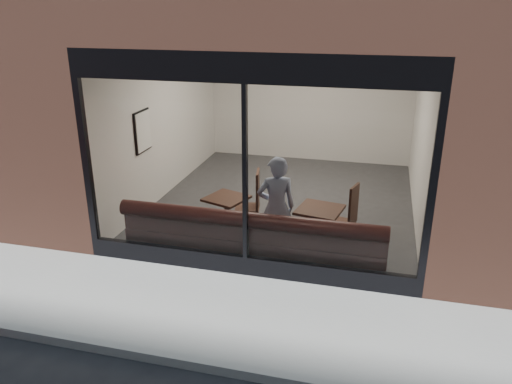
% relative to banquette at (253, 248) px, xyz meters
% --- Properties ---
extents(ground, '(120.00, 120.00, 0.00)m').
position_rel_banquette_xyz_m(ground, '(0.00, -2.45, -0.23)').
color(ground, black).
rests_on(ground, ground).
extents(sidewalk_near, '(40.00, 2.00, 0.01)m').
position_rel_banquette_xyz_m(sidewalk_near, '(0.00, -1.45, -0.22)').
color(sidewalk_near, gray).
rests_on(sidewalk_near, ground).
extents(kerb_near, '(40.00, 0.10, 0.12)m').
position_rel_banquette_xyz_m(kerb_near, '(0.00, -2.50, -0.17)').
color(kerb_near, gray).
rests_on(kerb_near, ground).
extents(host_building_pier_left, '(2.50, 12.00, 3.20)m').
position_rel_banquette_xyz_m(host_building_pier_left, '(-3.75, 5.55, 1.38)').
color(host_building_pier_left, brown).
rests_on(host_building_pier_left, ground).
extents(host_building_pier_right, '(2.50, 12.00, 3.20)m').
position_rel_banquette_xyz_m(host_building_pier_right, '(3.75, 5.55, 1.38)').
color(host_building_pier_right, brown).
rests_on(host_building_pier_right, ground).
extents(host_building_backfill, '(5.00, 6.00, 3.20)m').
position_rel_banquette_xyz_m(host_building_backfill, '(0.00, 8.55, 1.38)').
color(host_building_backfill, brown).
rests_on(host_building_backfill, ground).
extents(cafe_floor, '(6.00, 6.00, 0.00)m').
position_rel_banquette_xyz_m(cafe_floor, '(0.00, 2.55, -0.21)').
color(cafe_floor, '#2D2D30').
rests_on(cafe_floor, ground).
extents(cafe_ceiling, '(6.00, 6.00, 0.00)m').
position_rel_banquette_xyz_m(cafe_ceiling, '(0.00, 2.55, 2.97)').
color(cafe_ceiling, white).
rests_on(cafe_ceiling, host_building_upper).
extents(cafe_wall_back, '(5.00, 0.00, 5.00)m').
position_rel_banquette_xyz_m(cafe_wall_back, '(0.00, 5.54, 1.37)').
color(cafe_wall_back, silver).
rests_on(cafe_wall_back, ground).
extents(cafe_wall_left, '(0.00, 6.00, 6.00)m').
position_rel_banquette_xyz_m(cafe_wall_left, '(-2.49, 2.55, 1.37)').
color(cafe_wall_left, silver).
rests_on(cafe_wall_left, ground).
extents(cafe_wall_right, '(0.00, 6.00, 6.00)m').
position_rel_banquette_xyz_m(cafe_wall_right, '(2.49, 2.55, 1.37)').
color(cafe_wall_right, silver).
rests_on(cafe_wall_right, ground).
extents(storefront_kick, '(5.00, 0.10, 0.30)m').
position_rel_banquette_xyz_m(storefront_kick, '(0.00, -0.40, -0.08)').
color(storefront_kick, black).
rests_on(storefront_kick, ground).
extents(storefront_header, '(5.00, 0.10, 0.40)m').
position_rel_banquette_xyz_m(storefront_header, '(0.00, -0.40, 2.77)').
color(storefront_header, black).
rests_on(storefront_header, host_building_upper).
extents(storefront_mullion, '(0.06, 0.10, 2.50)m').
position_rel_banquette_xyz_m(storefront_mullion, '(0.00, -0.40, 1.32)').
color(storefront_mullion, black).
rests_on(storefront_mullion, storefront_kick).
extents(storefront_glass, '(4.80, 0.00, 4.80)m').
position_rel_banquette_xyz_m(storefront_glass, '(0.00, -0.43, 1.33)').
color(storefront_glass, white).
rests_on(storefront_glass, storefront_kick).
extents(banquette, '(4.00, 0.55, 0.45)m').
position_rel_banquette_xyz_m(banquette, '(0.00, 0.00, 0.00)').
color(banquette, '#331712').
rests_on(banquette, cafe_floor).
extents(person, '(0.70, 0.59, 1.64)m').
position_rel_banquette_xyz_m(person, '(0.30, 0.30, 0.59)').
color(person, '#95A3C6').
rests_on(person, cafe_floor).
extents(cafe_table_left, '(0.79, 0.79, 0.04)m').
position_rel_banquette_xyz_m(cafe_table_left, '(-0.63, 0.67, 0.52)').
color(cafe_table_left, '#331B13').
rests_on(cafe_table_left, cafe_floor).
extents(cafe_table_right, '(0.78, 0.78, 0.04)m').
position_rel_banquette_xyz_m(cafe_table_right, '(0.94, 0.57, 0.52)').
color(cafe_table_right, '#331B13').
rests_on(cafe_table_right, cafe_floor).
extents(cafe_chair_left, '(0.51, 0.51, 0.04)m').
position_rel_banquette_xyz_m(cafe_chair_left, '(-0.50, 1.52, 0.01)').
color(cafe_chair_left, '#331B13').
rests_on(cafe_chair_left, cafe_floor).
extents(cafe_chair_right, '(0.47, 0.47, 0.04)m').
position_rel_banquette_xyz_m(cafe_chair_right, '(1.24, 1.28, 0.01)').
color(cafe_chair_right, '#331B13').
rests_on(cafe_chair_right, cafe_floor).
extents(wall_poster, '(0.02, 0.53, 0.71)m').
position_rel_banquette_xyz_m(wall_poster, '(-2.45, 1.47, 1.35)').
color(wall_poster, white).
rests_on(wall_poster, cafe_wall_left).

